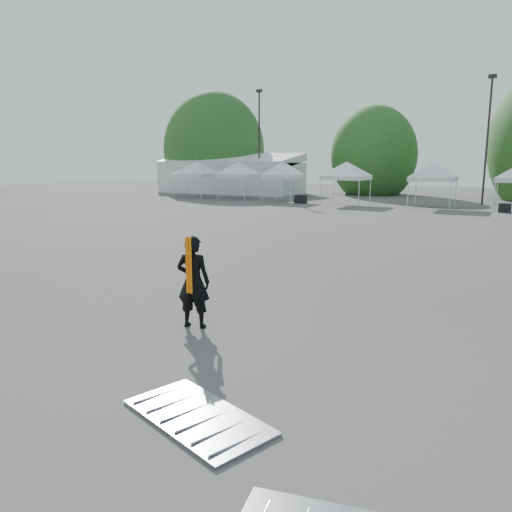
% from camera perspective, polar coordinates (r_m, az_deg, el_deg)
% --- Properties ---
extents(ground, '(120.00, 120.00, 0.00)m').
position_cam_1_polar(ground, '(13.11, -0.25, -4.13)').
color(ground, '#474442').
rests_on(ground, ground).
extents(marquee, '(15.00, 6.25, 4.23)m').
position_cam_1_polar(marquee, '(54.01, -2.93, 9.30)').
color(marquee, silver).
rests_on(marquee, ground).
extents(light_pole_west, '(0.60, 0.25, 10.30)m').
position_cam_1_polar(light_pole_west, '(51.19, 0.36, 13.49)').
color(light_pole_west, black).
rests_on(light_pole_west, ground).
extents(light_pole_east, '(0.60, 0.25, 9.80)m').
position_cam_1_polar(light_pole_east, '(43.27, 24.97, 12.66)').
color(light_pole_east, black).
rests_on(light_pole_east, ground).
extents(tree_far_w, '(4.80, 4.80, 7.30)m').
position_cam_1_polar(tree_far_w, '(58.67, -4.81, 11.90)').
color(tree_far_w, '#382314').
rests_on(tree_far_w, ground).
extents(tree_mid_w, '(4.16, 4.16, 6.33)m').
position_cam_1_polar(tree_mid_w, '(53.02, 13.30, 11.12)').
color(tree_mid_w, '#382314').
rests_on(tree_mid_w, ground).
extents(tent_a, '(4.68, 4.68, 3.88)m').
position_cam_1_polar(tent_a, '(47.77, -6.83, 10.35)').
color(tent_a, silver).
rests_on(tent_a, ground).
extents(tent_b, '(4.31, 4.31, 3.88)m').
position_cam_1_polar(tent_b, '(45.32, -2.03, 10.40)').
color(tent_b, silver).
rests_on(tent_b, ground).
extents(tent_c, '(3.99, 3.99, 3.88)m').
position_cam_1_polar(tent_c, '(42.40, 3.14, 10.36)').
color(tent_c, silver).
rests_on(tent_c, ground).
extents(tent_d, '(4.61, 4.61, 3.88)m').
position_cam_1_polar(tent_d, '(40.29, 10.32, 10.18)').
color(tent_d, silver).
rests_on(tent_d, ground).
extents(tent_e, '(4.36, 4.36, 3.88)m').
position_cam_1_polar(tent_e, '(38.83, 19.68, 9.72)').
color(tent_e, silver).
rests_on(tent_e, ground).
extents(man, '(0.79, 0.61, 1.91)m').
position_cam_1_polar(man, '(10.25, -7.18, -2.93)').
color(man, black).
rests_on(man, ground).
extents(barrier_mid, '(2.34, 1.69, 0.07)m').
position_cam_1_polar(barrier_mid, '(7.01, -6.65, -17.78)').
color(barrier_mid, gray).
rests_on(barrier_mid, ground).
extents(crate_west, '(0.91, 0.74, 0.66)m').
position_cam_1_polar(crate_west, '(40.80, 5.12, 6.48)').
color(crate_west, black).
rests_on(crate_west, ground).
extents(crate_mid, '(0.79, 0.62, 0.61)m').
position_cam_1_polar(crate_mid, '(37.24, 26.55, 4.94)').
color(crate_mid, black).
rests_on(crate_mid, ground).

